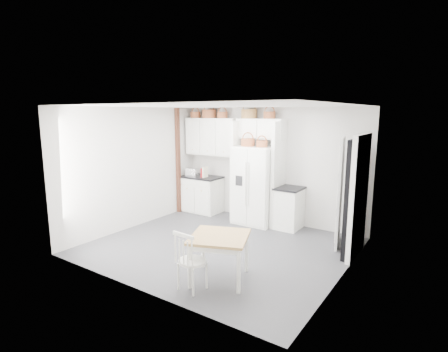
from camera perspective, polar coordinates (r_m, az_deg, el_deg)
The scene contains 29 objects.
floor at distance 6.71m, azimuth -0.63°, elevation -11.38°, with size 4.50×4.50×0.00m, color #39393D.
ceiling at distance 6.24m, azimuth -0.67°, elevation 11.40°, with size 4.50×4.50×0.00m, color white.
wall_back at distance 8.05m, azimuth 7.47°, elevation 1.78°, with size 4.50×4.50×0.00m, color beige.
wall_left at distance 7.83m, azimuth -14.32°, elevation 1.31°, with size 4.00×4.00×0.00m, color beige.
wall_right at distance 5.42m, azimuth 19.33°, elevation -2.85°, with size 4.00×4.00×0.00m, color beige.
refrigerator at distance 7.87m, azimuth 5.23°, elevation -1.49°, with size 0.91×0.73×1.75m, color white.
base_cab_left at distance 8.87m, azimuth -3.59°, elevation -3.05°, with size 0.94×0.59×0.87m, color silver.
base_cab_right at distance 7.70m, azimuth 10.57°, elevation -5.29°, with size 0.49×0.59×0.87m, color silver.
dining_table at distance 5.36m, azimuth -0.74°, elevation -13.17°, with size 0.83×0.83×0.69m, color #996432.
windsor_chair at distance 5.07m, azimuth -5.19°, elevation -13.69°, with size 0.41×0.37×0.84m, color silver.
counter_left at distance 8.78m, azimuth -3.62°, elevation -0.16°, with size 0.98×0.63×0.04m, color black.
counter_right at distance 7.60m, azimuth 10.68°, elevation -1.99°, with size 0.53×0.63×0.04m, color black.
toaster at distance 8.84m, azimuth -5.31°, elevation 0.66°, with size 0.28×0.16×0.19m, color silver.
cookbook_red at distance 8.65m, azimuth -3.55°, elevation 0.57°, with size 0.03×0.15×0.22m, color #9F0D13.
cookbook_cream at distance 8.59m, azimuth -3.09°, elevation 0.65°, with size 0.04×0.18×0.27m, color #F5EBC5.
basket_upper_a at distance 8.91m, azimuth -4.67°, elevation 9.90°, with size 0.26×0.26×0.15m, color brown.
basket_upper_b at distance 8.65m, azimuth -2.46°, elevation 10.10°, with size 0.35×0.35×0.20m, color brown.
basket_upper_c at distance 8.43m, azimuth -0.27°, elevation 9.92°, with size 0.26×0.26×0.15m, color brown.
basket_bridge_a at distance 8.04m, azimuth 4.11°, elevation 10.08°, with size 0.37×0.37×0.21m, color brown.
basket_bridge_b at distance 7.79m, azimuth 7.42°, elevation 9.82°, with size 0.27×0.27×0.15m, color brown.
basket_fridge_a at distance 7.73m, azimuth 3.91°, elevation 5.49°, with size 0.31×0.31×0.16m, color brown.
basket_fridge_b at distance 7.56m, azimuth 6.19°, elevation 5.24°, with size 0.25×0.25×0.13m, color brown.
upper_cabinet at distance 8.62m, azimuth -1.95°, elevation 6.43°, with size 1.40×0.34×0.90m, color silver.
bridge_cabinet at distance 7.89m, azimuth 6.07°, elevation 7.66°, with size 1.12×0.34×0.45m, color silver.
fridge_panel_left at distance 8.13m, azimuth 2.34°, elevation 0.87°, with size 0.08×0.60×2.30m, color silver.
fridge_panel_right at distance 7.66m, azimuth 8.85°, elevation 0.17°, with size 0.08×0.60×2.30m, color silver.
trim_post at distance 8.74m, azimuth -7.50°, elevation 2.45°, with size 0.09×0.09×2.60m, color #461C12.
doorway_void at distance 6.45m, azimuth 20.71°, elevation -3.41°, with size 0.18×0.85×2.05m, color black.
door_slab at distance 6.85m, azimuth 18.45°, elevation -2.49°, with size 0.80×0.04×2.05m, color white.
Camera 1 is at (3.55, -5.13, 2.48)m, focal length 28.00 mm.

